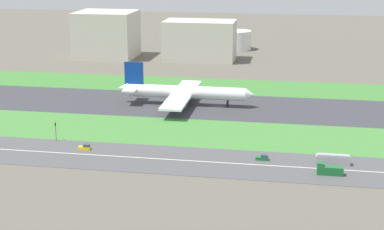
# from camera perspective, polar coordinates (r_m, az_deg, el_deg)

# --- Properties ---
(ground_plane) EXTENTS (800.00, 800.00, 0.00)m
(ground_plane) POSITION_cam_1_polar(r_m,az_deg,el_deg) (271.71, 2.56, 0.83)
(ground_plane) COLOR #5B564C
(runway) EXTENTS (280.00, 46.00, 0.10)m
(runway) POSITION_cam_1_polar(r_m,az_deg,el_deg) (271.69, 2.56, 0.84)
(runway) COLOR #38383D
(runway) RESTS_ON ground_plane
(grass_median_north) EXTENTS (280.00, 36.00, 0.10)m
(grass_median_north) POSITION_cam_1_polar(r_m,az_deg,el_deg) (311.17, 3.51, 2.80)
(grass_median_north) COLOR #3D7A33
(grass_median_north) RESTS_ON ground_plane
(grass_median_south) EXTENTS (280.00, 36.00, 0.10)m
(grass_median_south) POSITION_cam_1_polar(r_m,az_deg,el_deg) (232.74, 1.28, -1.78)
(grass_median_south) COLOR #427F38
(grass_median_south) RESTS_ON ground_plane
(highway) EXTENTS (280.00, 28.00, 0.10)m
(highway) POSITION_cam_1_polar(r_m,az_deg,el_deg) (202.91, -0.06, -4.52)
(highway) COLOR #4C4C4F
(highway) RESTS_ON ground_plane
(highway_centerline) EXTENTS (266.00, 0.50, 0.01)m
(highway_centerline) POSITION_cam_1_polar(r_m,az_deg,el_deg) (202.89, -0.06, -4.51)
(highway_centerline) COLOR silver
(highway_centerline) RESTS_ON highway
(airliner) EXTENTS (65.00, 56.00, 19.70)m
(airliner) POSITION_cam_1_polar(r_m,az_deg,el_deg) (272.65, -0.93, 2.25)
(airliner) COLOR white
(airliner) RESTS_ON runway
(car_0) EXTENTS (4.40, 1.80, 2.00)m
(car_0) POSITION_cam_1_polar(r_m,az_deg,el_deg) (217.27, -10.44, -3.13)
(car_0) COLOR yellow
(car_0) RESTS_ON highway
(car_1) EXTENTS (4.40, 1.80, 2.00)m
(car_1) POSITION_cam_1_polar(r_m,az_deg,el_deg) (204.85, 6.93, -4.18)
(car_1) COLOR #19662D
(car_1) RESTS_ON highway
(truck_1) EXTENTS (8.40, 2.50, 4.00)m
(truck_1) POSITION_cam_1_polar(r_m,az_deg,el_deg) (195.59, 13.30, -5.28)
(truck_1) COLOR #19662D
(truck_1) RESTS_ON highway
(bus_0) EXTENTS (11.60, 2.50, 3.50)m
(bus_0) POSITION_cam_1_polar(r_m,az_deg,el_deg) (205.01, 13.63, -4.25)
(bus_0) COLOR #99999E
(bus_0) RESTS_ON highway
(traffic_light) EXTENTS (0.36, 0.50, 7.20)m
(traffic_light) POSITION_cam_1_polar(r_m,az_deg,el_deg) (228.46, -13.22, -1.45)
(traffic_light) COLOR #4C4C51
(traffic_light) RESTS_ON highway
(terminal_building) EXTENTS (38.42, 34.18, 30.61)m
(terminal_building) POSITION_cam_1_polar(r_m,az_deg,el_deg) (397.60, -8.37, 7.82)
(terminal_building) COLOR beige
(terminal_building) RESTS_ON ground_plane
(hangar_building) EXTENTS (45.94, 25.70, 25.87)m
(hangar_building) POSITION_cam_1_polar(r_m,az_deg,el_deg) (383.25, 0.77, 7.32)
(hangar_building) COLOR beige
(hangar_building) RESTS_ON ground_plane
(fuel_tank_west) EXTENTS (19.65, 19.65, 13.66)m
(fuel_tank_west) POSITION_cam_1_polar(r_m,az_deg,el_deg) (425.82, 4.48, 7.33)
(fuel_tank_west) COLOR silver
(fuel_tank_west) RESTS_ON ground_plane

